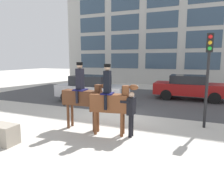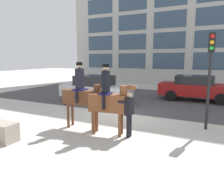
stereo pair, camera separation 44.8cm
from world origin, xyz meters
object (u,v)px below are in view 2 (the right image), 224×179
object	(u,v)px
street_car_far_lane	(196,88)
mounted_horse_lead	(82,95)
street_car_near_lane	(96,88)
mounted_horse_companion	(109,100)
pedestrian_bystander	(129,111)
traffic_light	(210,65)

from	to	relation	value
street_car_far_lane	mounted_horse_lead	bearing A→B (deg)	-115.53
mounted_horse_lead	street_car_near_lane	xyz separation A→B (m)	(-2.10, 4.65, -0.46)
mounted_horse_companion	street_car_near_lane	bearing A→B (deg)	115.74
mounted_horse_lead	pedestrian_bystander	distance (m)	2.02
street_car_near_lane	traffic_light	xyz separation A→B (m)	(6.57, -2.68, 1.64)
traffic_light	mounted_horse_lead	bearing A→B (deg)	-156.28
traffic_light	pedestrian_bystander	bearing A→B (deg)	-140.55
street_car_far_lane	mounted_horse_companion	bearing A→B (deg)	-107.62
mounted_horse_lead	street_car_near_lane	world-z (taller)	mounted_horse_lead
pedestrian_bystander	mounted_horse_lead	bearing A→B (deg)	-0.35
pedestrian_bystander	street_car_near_lane	xyz separation A→B (m)	(-4.08, 4.73, -0.08)
mounted_horse_companion	street_car_near_lane	xyz separation A→B (m)	(-3.32, 4.78, -0.40)
mounted_horse_lead	pedestrian_bystander	size ratio (longest dim) A/B	1.62
pedestrian_bystander	street_car_far_lane	world-z (taller)	street_car_far_lane
mounted_horse_lead	mounted_horse_companion	size ratio (longest dim) A/B	1.02
traffic_light	street_car_near_lane	bearing A→B (deg)	157.79
mounted_horse_companion	street_car_near_lane	size ratio (longest dim) A/B	0.57
street_car_near_lane	mounted_horse_companion	bearing A→B (deg)	-55.27
street_car_near_lane	traffic_light	bearing A→B (deg)	-22.21
mounted_horse_lead	mounted_horse_companion	distance (m)	1.22
pedestrian_bystander	street_car_near_lane	bearing A→B (deg)	-47.17
pedestrian_bystander	street_car_far_lane	bearing A→B (deg)	-100.52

